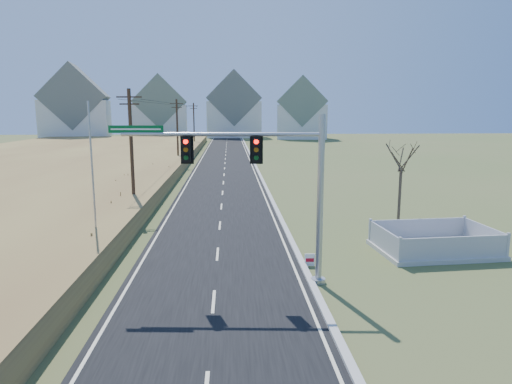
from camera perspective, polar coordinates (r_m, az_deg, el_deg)
The scene contains 16 objects.
ground at distance 20.32m, azimuth -5.13°, elevation -11.34°, with size 260.00×260.00×0.00m, color #4A5B2C.
road at distance 69.30m, azimuth -3.87°, elevation 3.97°, with size 8.00×180.00×0.06m, color black.
curb at distance 69.38m, azimuth -0.43°, elevation 4.05°, with size 0.30×180.00×0.18m, color #B2AFA8.
reed_marsh at distance 64.23m, azimuth -25.93°, elevation 3.04°, with size 38.00×110.00×1.30m, color #A18E48.
utility_pole_near at distance 34.76m, azimuth -15.30°, elevation 5.25°, with size 1.80×0.26×9.00m.
utility_pole_mid at distance 64.36m, azimuth -9.80°, elevation 7.53°, with size 1.80×0.26×9.00m.
utility_pole_far at distance 94.22m, azimuth -7.76°, elevation 8.36°, with size 1.80×0.26×9.00m.
condo_nw at distance 125.04m, azimuth -21.64°, elevation 9.54°, with size 17.69×13.38×19.05m.
condo_nnw at distance 128.27m, azimuth -11.85°, elevation 9.68°, with size 14.93×11.17×17.03m.
condo_n at distance 130.91m, azimuth -2.77°, elevation 10.18°, with size 15.27×10.20×18.54m.
condo_ne at distance 124.41m, azimuth 5.71°, elevation 9.79°, with size 14.12×10.51×16.52m.
traffic_signal_mast at distance 19.21m, azimuth 2.53°, elevation 1.28°, with size 9.14×1.00×7.29m.
fence_enclosure at distance 26.21m, azimuth 21.36°, elevation -6.42°, with size 6.25×4.52×1.36m.
open_sign at distance 22.40m, azimuth 6.73°, elevation -8.42°, with size 0.49×0.08×0.61m.
flagpole at distance 25.50m, azimuth -19.63°, elevation -0.09°, with size 0.36×0.36×7.92m.
bare_tree at distance 29.31m, azimuth 17.77°, elevation 4.40°, with size 2.22×2.22×5.89m.
Camera 1 is at (0.69, -18.90, 7.42)m, focal length 32.00 mm.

